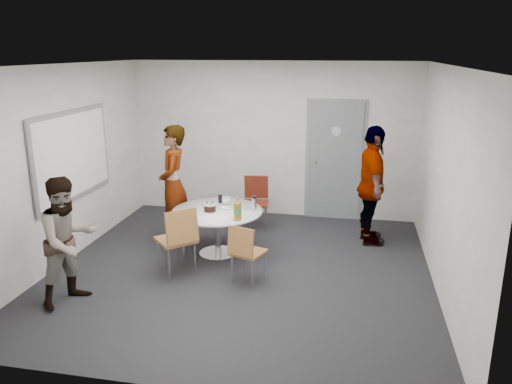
% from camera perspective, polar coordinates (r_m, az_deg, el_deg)
% --- Properties ---
extents(floor, '(5.00, 5.00, 0.00)m').
position_cam_1_polar(floor, '(6.83, -1.68, -8.95)').
color(floor, black).
rests_on(floor, ground).
extents(ceiling, '(5.00, 5.00, 0.00)m').
position_cam_1_polar(ceiling, '(6.20, -1.89, 14.31)').
color(ceiling, silver).
rests_on(ceiling, wall_back).
extents(wall_back, '(5.00, 0.00, 5.00)m').
position_cam_1_polar(wall_back, '(8.78, 1.89, 5.96)').
color(wall_back, '#BCB9B2').
rests_on(wall_back, floor).
extents(wall_left, '(0.00, 5.00, 5.00)m').
position_cam_1_polar(wall_left, '(7.35, -21.17, 2.88)').
color(wall_left, '#BCB9B2').
rests_on(wall_left, floor).
extents(wall_right, '(0.00, 5.00, 5.00)m').
position_cam_1_polar(wall_right, '(6.32, 20.88, 0.90)').
color(wall_right, '#BCB9B2').
rests_on(wall_right, floor).
extents(wall_front, '(5.00, 0.00, 5.00)m').
position_cam_1_polar(wall_front, '(4.10, -9.68, -6.21)').
color(wall_front, '#BCB9B2').
rests_on(wall_front, floor).
extents(door, '(1.02, 0.17, 2.12)m').
position_cam_1_polar(door, '(8.72, 9.01, 3.53)').
color(door, slate).
rests_on(door, wall_back).
extents(whiteboard, '(0.04, 1.90, 1.25)m').
position_cam_1_polar(whiteboard, '(7.47, -20.19, 3.97)').
color(whiteboard, gray).
rests_on(whiteboard, wall_left).
extents(table, '(1.29, 1.29, 0.99)m').
position_cam_1_polar(table, '(7.15, -4.26, -2.77)').
color(table, white).
rests_on(table, floor).
extents(chair_near_left, '(0.66, 0.66, 0.94)m').
position_cam_1_polar(chair_near_left, '(6.52, -8.85, -4.89)').
color(chair_near_left, brown).
rests_on(chair_near_left, floor).
extents(chair_near_right, '(0.48, 0.50, 0.79)m').
position_cam_1_polar(chair_near_right, '(6.28, -1.27, -6.53)').
color(chair_near_right, brown).
rests_on(chair_near_right, floor).
extents(chair_far, '(0.46, 0.49, 0.87)m').
position_cam_1_polar(chair_far, '(8.24, -0.03, -0.57)').
color(chair_far, '#5C1F12').
rests_on(chair_far, floor).
extents(person_main, '(0.60, 0.75, 1.81)m').
position_cam_1_polar(person_main, '(7.68, -9.44, 0.85)').
color(person_main, '#A5C6EA').
rests_on(person_main, floor).
extents(person_left, '(0.84, 0.92, 1.52)m').
position_cam_1_polar(person_left, '(6.16, -20.66, -5.25)').
color(person_left, white).
rests_on(person_left, floor).
extents(person_right, '(0.59, 1.12, 1.82)m').
position_cam_1_polar(person_right, '(7.68, 13.10, 0.69)').
color(person_right, black).
rests_on(person_right, floor).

